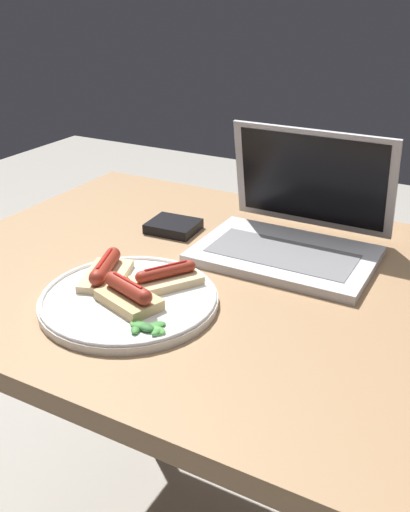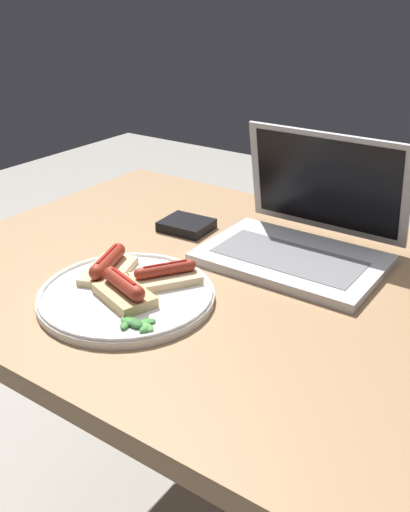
{
  "view_description": "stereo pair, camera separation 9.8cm",
  "coord_description": "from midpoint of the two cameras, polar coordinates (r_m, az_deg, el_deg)",
  "views": [
    {
      "loc": [
        0.39,
        -0.84,
        1.22
      ],
      "look_at": [
        -0.03,
        -0.06,
        0.8
      ],
      "focal_mm": 40.0,
      "sensor_mm": 36.0,
      "label": 1
    },
    {
      "loc": [
        0.47,
        -0.79,
        1.22
      ],
      "look_at": [
        -0.03,
        -0.06,
        0.8
      ],
      "focal_mm": 40.0,
      "sensor_mm": 36.0,
      "label": 2
    }
  ],
  "objects": [
    {
      "name": "desk",
      "position": [
        1.08,
        0.34,
        -5.52
      ],
      "size": [
        1.17,
        0.82,
        0.74
      ],
      "color": "#93704C",
      "rests_on": "ground_plane"
    },
    {
      "name": "laptop",
      "position": [
        1.13,
        6.3,
        2.34
      ],
      "size": [
        0.34,
        0.27,
        0.23
      ],
      "color": "#B7B7BC",
      "rests_on": "desk"
    },
    {
      "name": "plate",
      "position": [
        0.97,
        -10.52,
        -4.31
      ],
      "size": [
        0.3,
        0.3,
        0.02
      ],
      "color": "white",
      "rests_on": "desk"
    },
    {
      "name": "sausage_toast_left",
      "position": [
        1.02,
        -12.65,
        -1.51
      ],
      "size": [
        0.1,
        0.13,
        0.04
      ],
      "rotation": [
        0.0,
        0.0,
        1.91
      ],
      "color": "#D6B784",
      "rests_on": "plate"
    },
    {
      "name": "sausage_toast_middle",
      "position": [
        0.93,
        -10.67,
        -3.89
      ],
      "size": [
        0.12,
        0.09,
        0.05
      ],
      "rotation": [
        0.0,
        0.0,
        5.97
      ],
      "color": "tan",
      "rests_on": "plate"
    },
    {
      "name": "sausage_toast_right",
      "position": [
        0.99,
        -6.76,
        -2.2
      ],
      "size": [
        0.12,
        0.13,
        0.04
      ],
      "rotation": [
        0.0,
        0.0,
        4.12
      ],
      "color": "#D6B784",
      "rests_on": "plate"
    },
    {
      "name": "salad_pile",
      "position": [
        0.87,
        -9.03,
        -7.17
      ],
      "size": [
        0.07,
        0.06,
        0.01
      ],
      "color": "#387A33",
      "rests_on": "plate"
    },
    {
      "name": "external_drive",
      "position": [
        1.23,
        -5.46,
        2.93
      ],
      "size": [
        0.11,
        0.09,
        0.02
      ],
      "rotation": [
        0.0,
        0.0,
        0.07
      ],
      "color": "black",
      "rests_on": "desk"
    }
  ]
}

